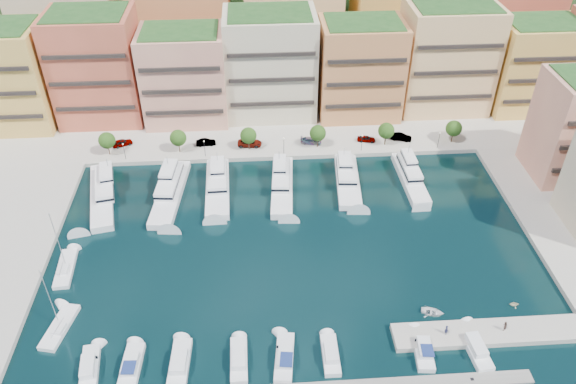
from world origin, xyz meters
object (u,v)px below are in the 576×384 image
cruiser_7 (423,350)px  person_0 (446,330)px  tree_3 (318,133)px  yacht_3 (282,182)px  car_0 (122,143)px  tree_4 (386,131)px  yacht_2 (218,184)px  yacht_4 (347,178)px  yacht_5 (410,175)px  car_2 (250,143)px  car_5 (401,137)px  lamppost_1 (204,146)px  tree_1 (178,138)px  lamppost_0 (124,149)px  tender_3 (514,304)px  tree_2 (248,136)px  cruiser_1 (131,366)px  lamppost_3 (362,140)px  person_1 (504,326)px  cruiser_3 (239,360)px  cruiser_4 (284,358)px  tree_5 (454,128)px  tender_0 (433,312)px  lamppost_4 (439,138)px  cruiser_5 (330,355)px  car_1 (206,142)px  cruiser_2 (180,364)px  sailboat_1 (66,269)px  sailboat_0 (60,328)px  car_3 (311,141)px  cruiser_0 (90,369)px  yacht_1 (170,190)px  cruiser_8 (475,347)px  car_4 (366,139)px

cruiser_7 → person_0: (4.19, 2.55, 1.35)m
tree_3 → yacht_3: size_ratio=0.27×
car_0 → tree_4: bearing=-117.0°
yacht_2 → yacht_4: (27.94, 0.49, -0.12)m
yacht_5 → car_2: 37.60m
car_5 → yacht_3: bearing=136.0°
lamppost_1 → yacht_2: size_ratio=0.21×
tree_1 → yacht_4: bearing=-19.5°
lamppost_0 → tender_3: bearing=-33.5°
tree_2 → cruiser_1: (-18.28, -58.10, -4.17)m
lamppost_0 → lamppost_3: (54.00, 0.00, 0.00)m
person_1 → cruiser_1: bearing=-30.3°
yacht_3 → cruiser_3: yacht_3 is taller
cruiser_4 → car_0: car_0 is taller
yacht_2 → yacht_3: 13.74m
yacht_3 → person_1: (32.69, -41.54, 0.68)m
cruiser_3 → tree_4: bearing=59.5°
tree_2 → tree_5: same height
tender_0 → person_1: (9.94, -4.83, 1.50)m
tree_4 → tender_0: (-2.36, -50.61, -4.36)m
lamppost_4 → cruiser_5: (-32.27, -55.78, -3.28)m
cruiser_7 → car_0: car_0 is taller
tree_4 → person_1: tree_4 is taller
yacht_4 → car_1: size_ratio=4.19×
lamppost_0 → lamppost_3: same height
person_1 → tender_0: bearing=-58.8°
yacht_4 → cruiser_2: (-32.20, -44.95, -0.54)m
yacht_5 → sailboat_1: (-68.15, -23.40, -0.90)m
sailboat_0 → car_2: sailboat_0 is taller
tree_1 → car_3: bearing=3.1°
cruiser_2 → sailboat_0: bearing=157.3°
tree_2 → sailboat_0: sailboat_0 is taller
cruiser_0 → cruiser_2: size_ratio=0.97×
yacht_3 → car_0: 40.61m
lamppost_1 → yacht_1: bearing=-118.3°
lamppost_3 → sailboat_1: 68.49m
tree_3 → yacht_2: bearing=-149.2°
cruiser_8 → lamppost_0: bearing=138.1°
tree_2 → tender_3: (43.74, -49.87, -4.31)m
tree_5 → cruiser_5: size_ratio=0.76×
car_2 → car_5: (36.07, 0.18, 0.03)m
sailboat_0 → person_0: size_ratio=7.20×
cruiser_7 → person_0: 5.08m
cruiser_8 → car_0: bearing=136.0°
tree_5 → car_2: bearing=178.2°
cruiser_8 → car_1: (-44.30, 60.63, 1.20)m
tree_4 → car_4: (-4.14, 1.68, -3.02)m
cruiser_1 → yacht_3: bearing=60.3°
tender_3 → car_4: size_ratio=0.39×
lamppost_3 → yacht_5: yacht_5 is taller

